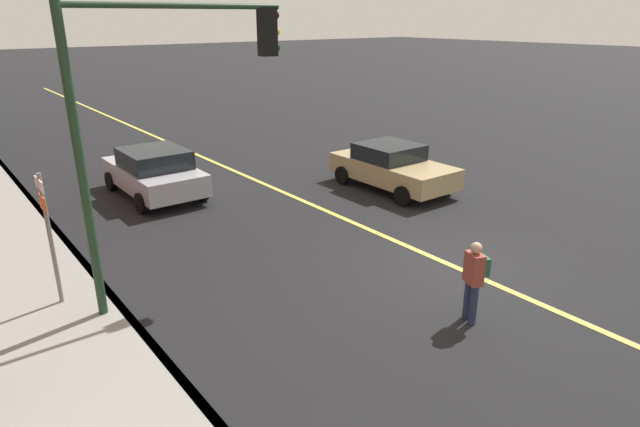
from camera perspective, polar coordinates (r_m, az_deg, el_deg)
name	(u,v)px	position (r m, az deg, el deg)	size (l,w,h in m)	color
ground	(459,269)	(12.38, 14.44, -5.69)	(200.00, 200.00, 0.00)	black
sidewalk_slab	(80,422)	(8.51, -23.97, -19.45)	(80.00, 3.04, 0.15)	gray
curb_edge	(180,381)	(8.80, -14.56, -16.72)	(80.00, 0.16, 0.15)	slate
lane_stripe_center	(459,269)	(12.38, 14.45, -5.66)	(80.00, 0.16, 0.01)	#D8CC4C
car_silver	(154,172)	(17.36, -17.09, 4.23)	(4.09, 2.07, 1.49)	#A8AAB2
car_tan	(392,166)	(17.48, 7.61, 4.94)	(4.17, 2.07, 1.43)	tan
pedestrian_with_backpack	(474,276)	(10.06, 15.98, -6.41)	(0.43, 0.45, 1.56)	#262D4C
traffic_light_mast	(163,96)	(10.08, -16.19, 11.77)	(0.28, 4.08, 5.72)	#1E3823
street_sign_post	(49,232)	(10.95, -26.69, -1.71)	(0.60, 0.08, 2.68)	slate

